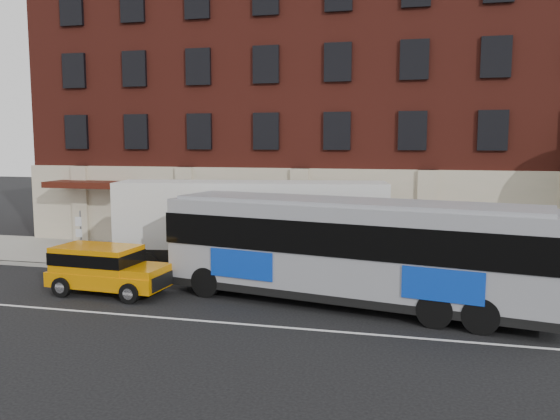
% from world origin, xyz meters
% --- Properties ---
extents(ground, '(120.00, 120.00, 0.00)m').
position_xyz_m(ground, '(0.00, 0.00, 0.00)').
color(ground, black).
rests_on(ground, ground).
extents(sidewalk, '(60.00, 6.00, 0.15)m').
position_xyz_m(sidewalk, '(0.00, 9.00, 0.07)').
color(sidewalk, gray).
rests_on(sidewalk, ground).
extents(kerb, '(60.00, 0.25, 0.15)m').
position_xyz_m(kerb, '(0.00, 6.00, 0.07)').
color(kerb, gray).
rests_on(kerb, ground).
extents(lane_line, '(60.00, 0.12, 0.01)m').
position_xyz_m(lane_line, '(0.00, 0.50, 0.01)').
color(lane_line, silver).
rests_on(lane_line, ground).
extents(building, '(30.00, 12.10, 15.00)m').
position_xyz_m(building, '(-0.01, 16.92, 7.58)').
color(building, '#5B1D15').
rests_on(building, sidewalk).
extents(sign_pole, '(0.30, 0.20, 2.50)m').
position_xyz_m(sign_pole, '(-8.50, 6.15, 1.45)').
color(sign_pole, slate).
rests_on(sign_pole, ground).
extents(city_bus, '(13.24, 5.25, 3.55)m').
position_xyz_m(city_bus, '(3.52, 3.34, 1.96)').
color(city_bus, gray).
rests_on(city_bus, ground).
extents(yellow_suv, '(4.57, 2.19, 1.72)m').
position_xyz_m(yellow_suv, '(-5.30, 2.66, 0.99)').
color(yellow_suv, orange).
rests_on(yellow_suv, ground).
extents(shipping_container, '(11.55, 4.23, 3.77)m').
position_xyz_m(shipping_container, '(-1.22, 7.60, 1.87)').
color(shipping_container, black).
rests_on(shipping_container, ground).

